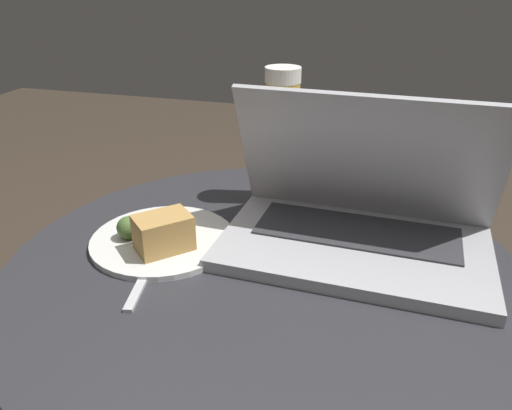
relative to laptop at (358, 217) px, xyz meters
The scene contains 5 objects.
table 0.24m from the laptop, 145.70° to the right, with size 0.72×0.72×0.57m.
laptop is the anchor object (origin of this frame).
beer_glass 0.21m from the laptop, 137.97° to the left, with size 0.06×0.06×0.23m.
snack_plate 0.29m from the laptop, 163.76° to the right, with size 0.21×0.21×0.06m.
fork 0.30m from the laptop, 153.04° to the right, with size 0.06×0.18×0.00m.
Camera 1 is at (0.16, -0.58, 0.95)m, focal length 35.00 mm.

